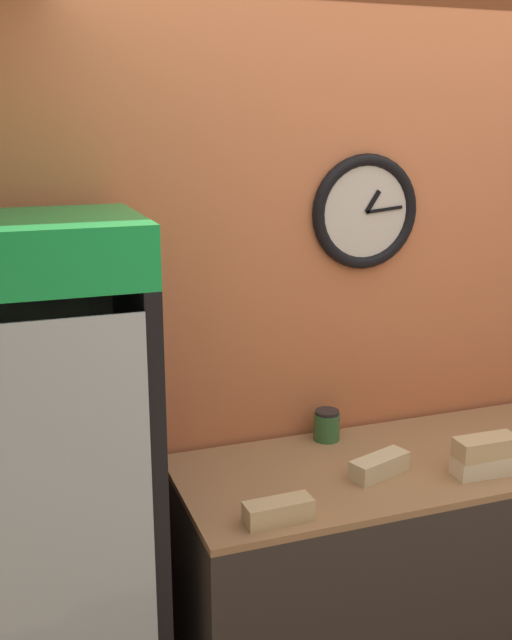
# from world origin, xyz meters

# --- Properties ---
(wall_back) EXTENTS (5.20, 0.10, 2.70)m
(wall_back) POSITION_xyz_m (-0.00, 1.28, 1.36)
(wall_back) COLOR #D17547
(wall_back) RESTS_ON ground_plane
(prep_counter) EXTENTS (1.92, 0.68, 0.87)m
(prep_counter) POSITION_xyz_m (0.00, 0.89, 0.44)
(prep_counter) COLOR #332D28
(prep_counter) RESTS_ON ground_plane
(beverage_cooler) EXTENTS (0.66, 0.63, 1.83)m
(beverage_cooler) POSITION_xyz_m (-1.39, 0.96, 0.99)
(beverage_cooler) COLOR black
(beverage_cooler) RESTS_ON ground_plane
(sandwich_stack_bottom) EXTENTS (0.24, 0.10, 0.07)m
(sandwich_stack_bottom) POSITION_xyz_m (0.10, 0.70, 0.91)
(sandwich_stack_bottom) COLOR beige
(sandwich_stack_bottom) RESTS_ON prep_counter
(sandwich_stack_middle) EXTENTS (0.23, 0.10, 0.07)m
(sandwich_stack_middle) POSITION_xyz_m (0.10, 0.70, 0.98)
(sandwich_stack_middle) COLOR tan
(sandwich_stack_middle) RESTS_ON sandwich_stack_bottom
(sandwich_flat_left) EXTENTS (0.22, 0.09, 0.07)m
(sandwich_flat_left) POSITION_xyz_m (-0.71, 0.64, 0.91)
(sandwich_flat_left) COLOR tan
(sandwich_flat_left) RESTS_ON prep_counter
(sandwich_flat_right) EXTENTS (0.25, 0.15, 0.07)m
(sandwich_flat_right) POSITION_xyz_m (-0.26, 0.81, 0.91)
(sandwich_flat_right) COLOR beige
(sandwich_flat_right) RESTS_ON prep_counter
(condiment_jar) EXTENTS (0.10, 0.10, 0.12)m
(condiment_jar) POSITION_xyz_m (-0.31, 1.16, 0.93)
(condiment_jar) COLOR #336B38
(condiment_jar) RESTS_ON prep_counter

